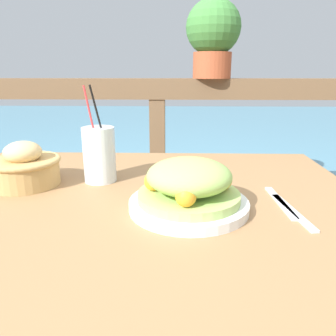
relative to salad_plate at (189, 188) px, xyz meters
name	(u,v)px	position (x,y,z in m)	size (l,w,h in m)	color
patio_table	(137,242)	(-0.12, 0.03, -0.14)	(1.06, 0.90, 0.74)	#997047
railing_fence	(157,132)	(-0.12, 0.87, -0.04)	(2.80, 0.08, 0.99)	brown
sea_backdrop	(169,139)	(-0.12, 3.37, -0.60)	(12.00, 4.00, 0.38)	#568EA8
salad_plate	(189,188)	(0.00, 0.00, 0.00)	(0.25, 0.25, 0.11)	silver
drink_glass	(99,154)	(-0.23, 0.18, 0.03)	(0.08, 0.08, 0.25)	silver
bread_basket	(25,167)	(-0.41, 0.14, 0.00)	(0.18, 0.18, 0.11)	tan
potted_plant	(213,35)	(0.13, 0.87, 0.38)	(0.23, 0.23, 0.33)	#A34C2D
fork	(280,202)	(0.20, 0.04, -0.04)	(0.02, 0.18, 0.00)	silver
knife	(293,212)	(0.21, -0.01, -0.04)	(0.04, 0.18, 0.00)	silver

